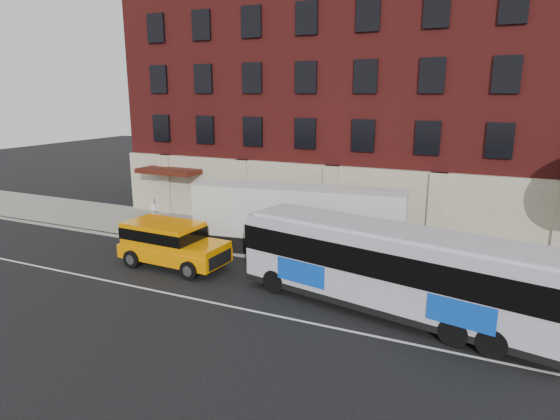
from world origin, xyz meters
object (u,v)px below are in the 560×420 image
at_px(city_bus, 391,267).
at_px(yellow_suv, 170,241).
at_px(sign_pole, 155,217).
at_px(shipping_container, 297,222).

height_order(city_bus, yellow_suv, city_bus).
bearing_deg(sign_pole, yellow_suv, -41.80).
distance_m(sign_pole, city_bus, 14.44).
distance_m(city_bus, shipping_container, 7.58).
bearing_deg(city_bus, shipping_container, 140.65).
height_order(sign_pole, yellow_suv, sign_pole).
xyz_separation_m(yellow_suv, shipping_container, (5.03, 4.12, 0.56)).
bearing_deg(yellow_suv, shipping_container, 39.32).
distance_m(yellow_suv, shipping_container, 6.53).
relative_size(sign_pole, shipping_container, 0.23).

